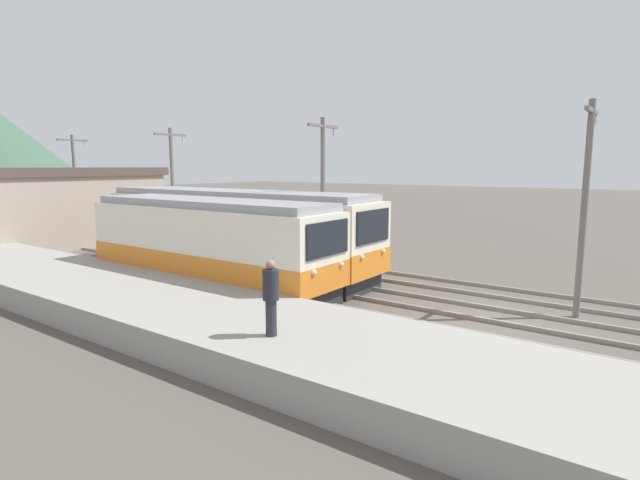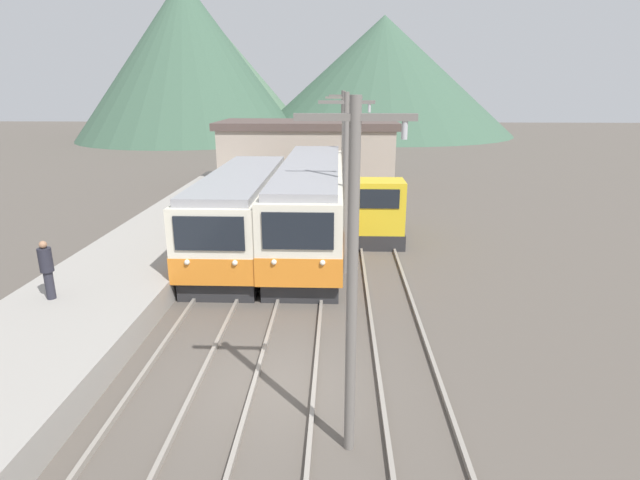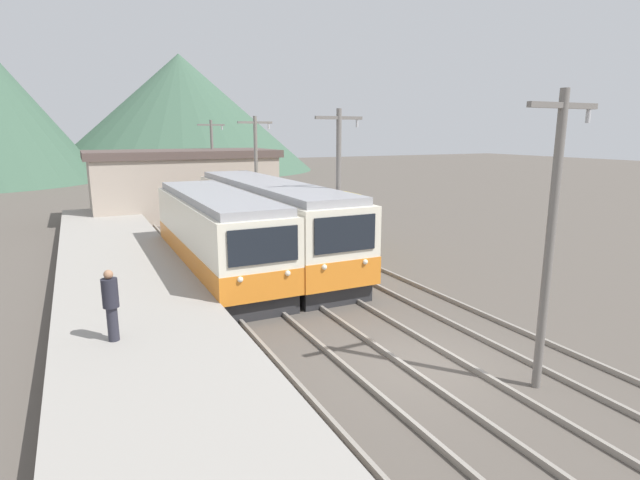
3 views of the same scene
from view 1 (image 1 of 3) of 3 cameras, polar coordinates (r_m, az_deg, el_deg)
name	(u,v)px [view 1 (image 1 of 3)]	position (r m, az deg, el deg)	size (l,w,h in m)	color
ground_plane	(492,319)	(16.74, 19.09, -8.48)	(200.00, 200.00, 0.00)	#564F47
platform_left	(403,372)	(11.07, 9.51, -14.66)	(4.50, 54.00, 0.84)	gray
track_left	(463,340)	(14.35, 16.05, -10.88)	(1.54, 60.00, 0.14)	gray
track_center	(494,315)	(16.90, 19.30, -8.08)	(1.54, 60.00, 0.14)	gray
track_right	(519,295)	(19.71, 21.80, -5.87)	(1.54, 60.00, 0.14)	gray
commuter_train_left	(210,248)	(19.54, -12.46, -0.89)	(2.84, 11.10, 3.50)	#28282B
commuter_train_center	(233,234)	(22.60, -9.97, 0.63)	(2.84, 14.46, 3.68)	#28282B
shunting_locomotive	(260,236)	(25.58, -6.91, 0.46)	(2.40, 5.35, 3.00)	#28282B
catenary_mast_near	(585,201)	(17.33, 28.01, 3.95)	(2.00, 0.20, 6.72)	slate
catenary_mast_mid	(323,192)	(21.04, 0.34, 5.56)	(2.00, 0.20, 6.72)	slate
catenary_mast_far	(173,186)	(27.90, -16.47, 5.94)	(2.00, 0.20, 6.72)	slate
catenary_mast_distant	(75,182)	(36.17, -26.16, 5.92)	(2.00, 0.20, 6.72)	slate
person_on_platform	(271,295)	(11.57, -5.64, -6.24)	(0.38, 0.38, 1.79)	#282833
station_building	(49,207)	(33.85, -28.57, 3.38)	(12.60, 6.30, 4.64)	#AD9E8E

